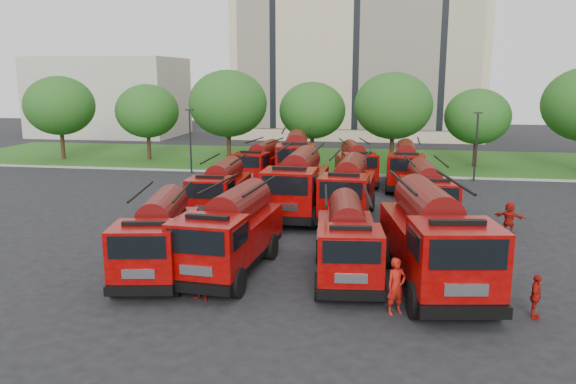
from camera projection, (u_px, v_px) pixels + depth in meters
name	position (u px, v px, depth m)	size (l,w,h in m)	color
ground	(274.00, 238.00, 27.17)	(140.00, 140.00, 0.00)	black
lawn	(325.00, 159.00, 52.29)	(70.00, 16.00, 0.12)	#215316
curb	(315.00, 174.00, 44.46)	(70.00, 0.30, 0.14)	gray
apartment_building	(359.00, 37.00, 70.67)	(30.00, 14.18, 25.00)	#B9AC89
side_building	(110.00, 97.00, 73.38)	(18.00, 12.00, 10.00)	#AAA797
tree_0	(60.00, 106.00, 51.17)	(6.30, 6.30, 7.70)	#382314
tree_1	(147.00, 111.00, 50.98)	(5.71, 5.71, 6.98)	#382314
tree_2	(228.00, 104.00, 48.12)	(6.72, 6.72, 8.22)	#382314
tree_3	(312.00, 111.00, 49.58)	(5.88, 5.88, 7.19)	#382314
tree_4	(393.00, 106.00, 46.93)	(6.55, 6.55, 8.01)	#382314
tree_5	(477.00, 117.00, 46.98)	(5.46, 5.46, 6.68)	#382314
lamp_post_0	(190.00, 137.00, 44.77)	(0.60, 0.25, 5.11)	black
lamp_post_1	(476.00, 142.00, 41.34)	(0.60, 0.25, 5.11)	black
fire_truck_0	(158.00, 236.00, 22.00)	(3.40, 6.96, 3.03)	black
fire_truck_1	(231.00, 232.00, 22.23)	(3.10, 7.31, 3.24)	black
fire_truck_2	(347.00, 240.00, 21.57)	(2.91, 6.73, 2.98)	black
fire_truck_3	(434.00, 238.00, 20.61)	(3.98, 8.30, 3.63)	black
fire_truck_4	(221.00, 189.00, 31.28)	(2.56, 6.61, 2.98)	black
fire_truck_5	(298.00, 184.00, 31.25)	(3.02, 7.87, 3.56)	black
fire_truck_6	(348.00, 188.00, 30.74)	(2.93, 7.26, 3.25)	black
fire_truck_7	(427.00, 193.00, 30.01)	(2.85, 6.85, 3.05)	black
fire_truck_8	(261.00, 163.00, 40.89)	(2.98, 6.66, 2.93)	black
fire_truck_9	(296.00, 157.00, 41.62)	(3.62, 8.07, 3.55)	black
fire_truck_10	(355.00, 164.00, 40.60)	(3.49, 6.72, 2.91)	black
fire_truck_11	(405.00, 165.00, 38.96)	(2.71, 6.98, 3.14)	black
firefighter_0	(395.00, 313.00, 18.49)	(0.70, 0.51, 1.90)	#9F140C
firefighter_1	(202.00, 301.00, 19.53)	(0.74, 0.40, 1.51)	#9F140C
firefighter_2	(534.00, 318.00, 18.14)	(0.87, 0.49, 1.48)	#9F140C
firefighter_3	(410.00, 290.00, 20.50)	(1.16, 0.60, 1.79)	#9F140C
firefighter_4	(276.00, 231.00, 28.39)	(0.88, 0.58, 1.80)	black
firefighter_5	(508.00, 234.00, 27.77)	(1.53, 0.66, 1.64)	#9F140C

